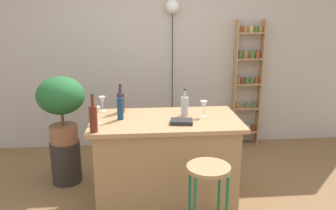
% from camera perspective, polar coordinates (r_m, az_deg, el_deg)
% --- Properties ---
extents(back_wall, '(6.40, 0.10, 2.80)m').
position_cam_1_polar(back_wall, '(4.93, -2.06, 9.22)').
color(back_wall, '#BCB2A3').
rests_on(back_wall, ground).
extents(kitchen_counter, '(1.47, 0.81, 0.89)m').
position_cam_1_polar(kitchen_counter, '(3.57, -0.45, -9.03)').
color(kitchen_counter, '#A87F51').
rests_on(kitchen_counter, ground).
extents(bar_stool, '(0.35, 0.35, 0.72)m').
position_cam_1_polar(bar_stool, '(2.90, 6.60, -13.24)').
color(bar_stool, '#196642').
rests_on(bar_stool, ground).
extents(spice_shelf, '(0.39, 0.15, 1.80)m').
position_cam_1_polar(spice_shelf, '(5.10, 12.95, 3.71)').
color(spice_shelf, tan).
rests_on(spice_shelf, ground).
extents(plant_stool, '(0.33, 0.33, 0.49)m').
position_cam_1_polar(plant_stool, '(4.19, -16.45, -8.98)').
color(plant_stool, '#2D2823').
rests_on(plant_stool, ground).
extents(potted_plant, '(0.52, 0.47, 0.75)m').
position_cam_1_polar(potted_plant, '(3.96, -17.22, 0.54)').
color(potted_plant, '#935B3D').
rests_on(potted_plant, plant_stool).
extents(bottle_wine_red, '(0.08, 0.08, 0.28)m').
position_cam_1_polar(bottle_wine_red, '(3.49, 2.77, -0.11)').
color(bottle_wine_red, '#B2B2B7').
rests_on(bottle_wine_red, kitchen_counter).
extents(bottle_vinegar, '(0.06, 0.06, 0.31)m').
position_cam_1_polar(bottle_vinegar, '(3.39, -7.89, -0.45)').
color(bottle_vinegar, navy).
rests_on(bottle_vinegar, kitchen_counter).
extents(bottle_olive_oil, '(0.08, 0.08, 0.30)m').
position_cam_1_polar(bottle_olive_oil, '(3.63, -7.81, 0.51)').
color(bottle_olive_oil, '#5B2319').
rests_on(bottle_olive_oil, kitchen_counter).
extents(bottle_soda_blue, '(0.07, 0.07, 0.34)m').
position_cam_1_polar(bottle_soda_blue, '(3.08, -12.21, -2.08)').
color(bottle_soda_blue, '#5B2319').
rests_on(bottle_soda_blue, kitchen_counter).
extents(wine_glass_left, '(0.07, 0.07, 0.16)m').
position_cam_1_polar(wine_glass_left, '(3.47, 5.92, -0.06)').
color(wine_glass_left, silver).
rests_on(wine_glass_left, kitchen_counter).
extents(wine_glass_center, '(0.07, 0.07, 0.16)m').
position_cam_1_polar(wine_glass_center, '(3.31, -11.64, -1.05)').
color(wine_glass_center, silver).
rests_on(wine_glass_center, kitchen_counter).
extents(wine_glass_right, '(0.07, 0.07, 0.16)m').
position_cam_1_polar(wine_glass_right, '(3.69, -10.78, 0.68)').
color(wine_glass_right, silver).
rests_on(wine_glass_right, kitchen_counter).
extents(cookbook, '(0.23, 0.18, 0.03)m').
position_cam_1_polar(cookbook, '(3.27, 2.25, -2.74)').
color(cookbook, black).
rests_on(cookbook, kitchen_counter).
extents(pendant_globe_light, '(0.19, 0.19, 2.07)m').
position_cam_1_polar(pendant_globe_light, '(4.81, 0.74, 15.42)').
color(pendant_globe_light, black).
rests_on(pendant_globe_light, ground).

